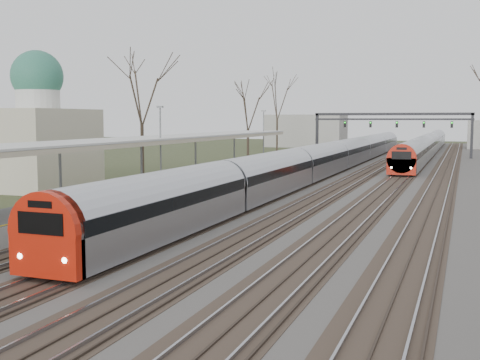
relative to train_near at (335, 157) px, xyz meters
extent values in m
cube|color=#474442|center=(2.50, -6.28, -1.43)|extent=(24.00, 160.00, 0.10)
cube|color=#4C3828|center=(-3.50, -6.28, -1.39)|extent=(2.60, 160.00, 0.06)
cube|color=gray|center=(-4.22, -6.28, -1.32)|extent=(0.07, 160.00, 0.12)
cube|color=gray|center=(-2.78, -6.28, -1.32)|extent=(0.07, 160.00, 0.12)
cube|color=#4C3828|center=(0.00, -6.28, -1.39)|extent=(2.60, 160.00, 0.06)
cube|color=gray|center=(-0.72, -6.28, -1.32)|extent=(0.07, 160.00, 0.12)
cube|color=gray|center=(0.72, -6.28, -1.32)|extent=(0.07, 160.00, 0.12)
cube|color=#4C3828|center=(3.50, -6.28, -1.39)|extent=(2.60, 160.00, 0.06)
cube|color=gray|center=(2.78, -6.28, -1.32)|extent=(0.07, 160.00, 0.12)
cube|color=gray|center=(4.22, -6.28, -1.32)|extent=(0.07, 160.00, 0.12)
cube|color=#4C3828|center=(7.00, -6.28, -1.39)|extent=(2.60, 160.00, 0.06)
cube|color=gray|center=(6.28, -6.28, -1.32)|extent=(0.07, 160.00, 0.12)
cube|color=gray|center=(7.72, -6.28, -1.32)|extent=(0.07, 160.00, 0.12)
cube|color=#4C3828|center=(10.50, -6.28, -1.39)|extent=(2.60, 160.00, 0.06)
cube|color=gray|center=(9.78, -6.28, -1.32)|extent=(0.07, 160.00, 0.12)
cube|color=gray|center=(11.22, -6.28, -1.32)|extent=(0.07, 160.00, 0.12)
cube|color=#9E9B93|center=(-6.55, -23.78, -0.98)|extent=(3.50, 69.00, 1.00)
cylinder|color=slate|center=(-6.55, -35.28, 1.02)|extent=(0.14, 0.14, 3.00)
cylinder|color=slate|center=(-6.55, -27.28, 1.02)|extent=(0.14, 0.14, 3.00)
cylinder|color=slate|center=(-6.55, -19.28, 1.02)|extent=(0.14, 0.14, 3.00)
cylinder|color=slate|center=(-6.55, -11.28, 1.02)|extent=(0.14, 0.14, 3.00)
cube|color=silver|center=(-6.55, -28.28, 2.57)|extent=(4.10, 50.00, 0.12)
cube|color=beige|center=(-6.55, -28.28, 2.40)|extent=(4.10, 50.00, 0.25)
cube|color=beige|center=(-19.50, -23.28, 1.52)|extent=(10.00, 8.00, 6.00)
cylinder|color=silver|center=(-17.50, -23.28, 5.72)|extent=(3.20, 3.20, 2.50)
sphere|color=#2A6B5B|center=(-17.50, -23.28, 6.92)|extent=(3.80, 3.80, 3.80)
cube|color=black|center=(-7.50, 23.72, 1.52)|extent=(0.35, 0.35, 6.00)
cube|color=black|center=(13.00, 23.72, 1.52)|extent=(0.35, 0.35, 6.00)
cube|color=black|center=(2.75, 23.72, 4.42)|extent=(21.00, 0.35, 0.35)
cube|color=black|center=(2.75, 23.72, 3.72)|extent=(21.00, 0.25, 0.25)
cube|color=black|center=(-3.50, 23.52, 3.02)|extent=(0.32, 0.22, 0.85)
sphere|color=#0CFF19|center=(-3.50, 23.38, 3.27)|extent=(0.16, 0.16, 0.16)
cube|color=black|center=(0.00, 23.52, 3.02)|extent=(0.32, 0.22, 0.85)
sphere|color=#0CFF19|center=(0.00, 23.38, 3.27)|extent=(0.16, 0.16, 0.16)
cube|color=black|center=(3.50, 23.52, 3.02)|extent=(0.32, 0.22, 0.85)
sphere|color=#0CFF19|center=(3.50, 23.38, 3.27)|extent=(0.16, 0.16, 0.16)
cube|color=black|center=(7.00, 23.52, 3.02)|extent=(0.32, 0.22, 0.85)
sphere|color=#0CFF19|center=(7.00, 23.38, 3.27)|extent=(0.16, 0.16, 0.16)
cube|color=black|center=(10.50, 23.52, 3.02)|extent=(0.32, 0.22, 0.85)
sphere|color=#0CFF19|center=(10.50, 23.38, 3.27)|extent=(0.16, 0.16, 0.16)
cylinder|color=#2D231C|center=(-14.50, -13.28, 1.00)|extent=(0.30, 0.30, 4.95)
cube|color=#9FA1A8|center=(0.00, 0.24, -0.38)|extent=(2.55, 90.00, 1.60)
cylinder|color=#9FA1A8|center=(0.00, 0.24, 0.27)|extent=(2.60, 89.70, 2.60)
cube|color=black|center=(0.00, 0.24, 0.37)|extent=(2.62, 89.40, 0.55)
cube|color=#BA1C0A|center=(0.00, -44.66, -0.43)|extent=(2.55, 0.50, 1.50)
cylinder|color=#BA1C0A|center=(0.00, -44.61, 0.27)|extent=(2.60, 0.60, 2.60)
cube|color=black|center=(0.00, -44.88, 0.57)|extent=(1.70, 0.12, 0.70)
sphere|color=white|center=(-0.85, -44.86, -0.53)|extent=(0.22, 0.22, 0.22)
sphere|color=white|center=(0.85, -44.86, -0.53)|extent=(0.22, 0.22, 0.22)
cube|color=black|center=(0.00, 0.24, -1.30)|extent=(1.80, 89.00, 0.35)
cube|color=#9FA1A8|center=(7.00, 32.38, -0.38)|extent=(2.55, 75.00, 1.60)
cylinder|color=#9FA1A8|center=(7.00, 32.38, 0.27)|extent=(2.60, 74.70, 2.60)
cube|color=black|center=(7.00, 32.38, 0.37)|extent=(2.62, 74.40, 0.55)
cube|color=#BA1C0A|center=(7.00, -5.02, -0.43)|extent=(2.55, 0.50, 1.50)
cylinder|color=#BA1C0A|center=(7.00, -4.97, 0.27)|extent=(2.60, 0.60, 2.60)
cube|color=black|center=(7.00, -5.24, 0.57)|extent=(1.70, 0.12, 0.70)
sphere|color=white|center=(6.15, -5.22, -0.53)|extent=(0.22, 0.22, 0.22)
sphere|color=white|center=(7.85, -5.22, -0.53)|extent=(0.22, 0.22, 0.22)
cube|color=black|center=(7.00, 32.38, -1.30)|extent=(1.80, 74.00, 0.35)
camera|label=1|loc=(12.29, -59.98, 3.82)|focal=45.00mm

